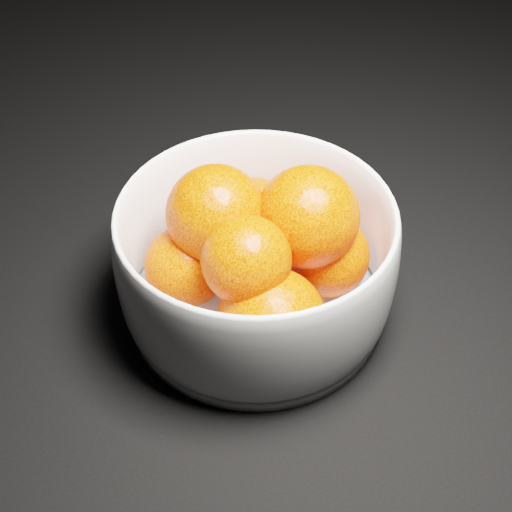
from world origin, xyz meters
TOP-DOWN VIEW (x-y plane):
  - ground at (0.00, 0.00)m, footprint 3.00×3.00m
  - bowl at (-0.25, -0.25)m, footprint 0.19×0.19m
  - orange_pile at (-0.25, -0.25)m, footprint 0.14×0.15m

SIDE VIEW (x-z plane):
  - ground at x=0.00m, z-range 0.00..0.00m
  - bowl at x=-0.25m, z-range 0.00..0.10m
  - orange_pile at x=-0.25m, z-range 0.01..0.11m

